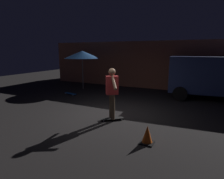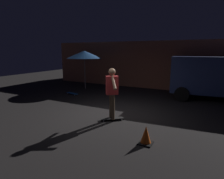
% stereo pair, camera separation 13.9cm
% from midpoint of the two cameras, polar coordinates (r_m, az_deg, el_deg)
% --- Properties ---
extents(ground_plane, '(28.00, 28.00, 0.00)m').
position_cam_midpoint_polar(ground_plane, '(6.85, -0.62, -7.94)').
color(ground_plane, black).
extents(low_building, '(11.82, 4.14, 2.88)m').
position_cam_midpoint_polar(low_building, '(14.11, 8.57, 7.93)').
color(low_building, '#B76B4C').
rests_on(low_building, ground_plane).
extents(parked_van, '(4.75, 2.56, 2.03)m').
position_cam_midpoint_polar(parked_van, '(10.27, 29.71, 3.72)').
color(parked_van, navy).
rests_on(parked_van, ground_plane).
extents(patio_umbrella, '(2.10, 2.10, 2.30)m').
position_cam_midpoint_polar(patio_umbrella, '(11.65, -9.31, 10.32)').
color(patio_umbrella, slate).
rests_on(patio_umbrella, ground_plane).
extents(skateboard_ridden, '(0.73, 0.65, 0.07)m').
position_cam_midpoint_polar(skateboard_ridden, '(6.43, -0.63, -8.72)').
color(skateboard_ridden, black).
rests_on(skateboard_ridden, ground_plane).
extents(skateboard_spare, '(0.80, 0.36, 0.07)m').
position_cam_midpoint_polar(skateboard_spare, '(10.35, -12.74, -1.21)').
color(skateboard_spare, '#1959B2').
rests_on(skateboard_spare, ground_plane).
extents(skater, '(0.70, 0.81, 1.67)m').
position_cam_midpoint_polar(skater, '(6.16, -0.65, -0.12)').
color(skater, brown).
rests_on(skater, skateboard_ridden).
extents(traffic_cone, '(0.34, 0.34, 0.46)m').
position_cam_midpoint_polar(traffic_cone, '(4.94, 9.72, -13.39)').
color(traffic_cone, black).
rests_on(traffic_cone, ground_plane).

